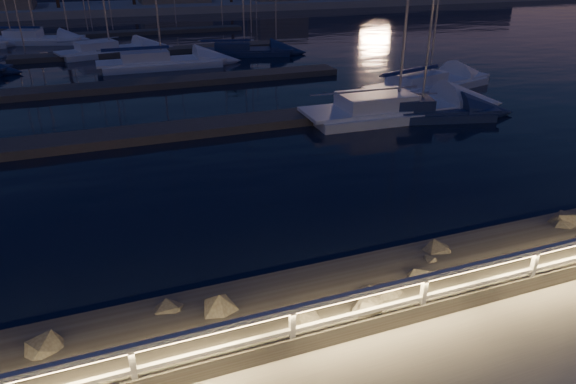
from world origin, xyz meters
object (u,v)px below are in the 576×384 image
at_px(guard_rail, 380,297).
at_px(sailboat_n, 34,39).
at_px(sailboat_k, 108,50).
at_px(sailboat_l, 242,50).
at_px(sailboat_g, 158,62).
at_px(sailboat_h, 393,108).
at_px(sailboat_c, 417,110).
at_px(sailboat_d, 426,83).

bearing_deg(guard_rail, sailboat_n, 101.47).
distance_m(sailboat_k, sailboat_l, 11.16).
relative_size(sailboat_g, sailboat_k, 1.09).
xyz_separation_m(guard_rail, sailboat_g, (-0.22, 31.86, -0.91)).
xyz_separation_m(sailboat_h, sailboat_l, (-2.41, 19.80, -0.07)).
xyz_separation_m(guard_rail, sailboat_l, (6.98, 34.66, -0.97)).
distance_m(guard_rail, sailboat_c, 17.71).
bearing_deg(sailboat_c, sailboat_k, 133.88).
xyz_separation_m(guard_rail, sailboat_h, (9.39, 14.86, -0.90)).
xyz_separation_m(sailboat_d, sailboat_k, (-17.81, 19.43, -0.00)).
distance_m(sailboat_g, sailboat_n, 18.02).
relative_size(guard_rail, sailboat_d, 2.85).
height_order(sailboat_d, sailboat_g, sailboat_g).
relative_size(sailboat_c, sailboat_n, 0.91).
relative_size(sailboat_h, sailboat_k, 1.19).
distance_m(sailboat_d, sailboat_k, 26.36).
relative_size(guard_rail, sailboat_l, 3.30).
height_order(sailboat_c, sailboat_d, sailboat_d).
bearing_deg(sailboat_n, sailboat_g, -41.42).
bearing_deg(sailboat_h, sailboat_c, -27.50).
bearing_deg(sailboat_h, sailboat_n, 122.45).
bearing_deg(sailboat_h, sailboat_g, 121.56).
distance_m(guard_rail, sailboat_n, 48.22).
bearing_deg(sailboat_n, sailboat_d, -32.31).
height_order(sailboat_g, sailboat_l, sailboat_g).
xyz_separation_m(sailboat_k, sailboat_n, (-6.13, 8.65, 0.02)).
relative_size(guard_rail, sailboat_k, 3.07).
height_order(sailboat_c, sailboat_g, sailboat_g).
bearing_deg(sailboat_g, sailboat_k, 116.12).
distance_m(sailboat_k, sailboat_n, 10.60).
relative_size(sailboat_l, sailboat_n, 0.93).
bearing_deg(guard_rail, sailboat_c, 53.73).
bearing_deg(guard_rail, sailboat_l, 78.61).
height_order(sailboat_d, sailboat_h, sailboat_h).
distance_m(sailboat_c, sailboat_n, 38.61).
distance_m(sailboat_c, sailboat_l, 20.70).
xyz_separation_m(sailboat_c, sailboat_l, (-3.48, 20.41, -0.01)).
bearing_deg(sailboat_h, sailboat_l, 99.02).
relative_size(sailboat_g, sailboat_h, 0.91).
height_order(sailboat_d, sailboat_n, sailboat_d).
bearing_deg(guard_rail, sailboat_h, 57.70).
height_order(sailboat_g, sailboat_h, sailboat_h).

